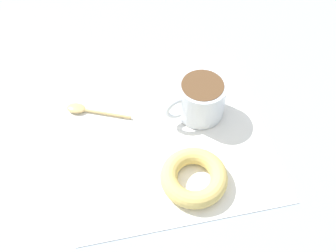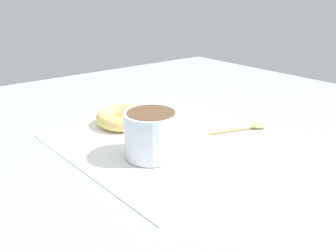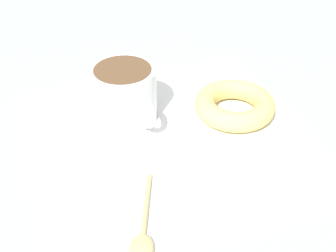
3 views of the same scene
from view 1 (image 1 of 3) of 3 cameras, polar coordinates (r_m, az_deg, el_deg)
The scene contains 5 objects.
ground_plane at distance 69.45cm, azimuth -2.06°, elevation -0.20°, with size 120.00×120.00×2.00cm, color #99A8B7.
napkin at distance 67.20cm, azimuth -0.00°, elevation -1.10°, with size 35.04×35.04×0.30cm, color white.
coffee_cup at distance 67.41cm, azimuth 4.96°, elevation 4.21°, with size 11.34×8.66×7.23cm.
donut at distance 60.76cm, azimuth 3.97°, elevation -7.77°, with size 10.91×10.91×2.81cm, color #E5C66B.
spoon at distance 71.54cm, azimuth -12.61°, elevation 2.45°, with size 12.22×5.44×0.90cm.
Camera 1 is at (-2.99, -41.37, 54.70)cm, focal length 40.00 mm.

